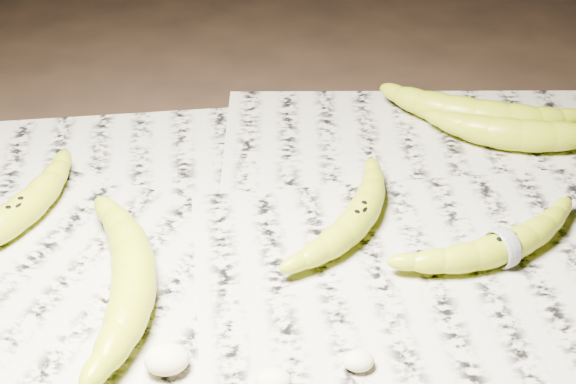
{
  "coord_description": "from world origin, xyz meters",
  "views": [
    {
      "loc": [
        -0.06,
        -0.61,
        0.51
      ],
      "look_at": [
        0.01,
        0.05,
        0.05
      ],
      "focal_mm": 50.0,
      "sensor_mm": 36.0,
      "label": 1
    }
  ],
  "objects": [
    {
      "name": "ground",
      "position": [
        0.0,
        0.0,
        0.0
      ],
      "size": [
        3.0,
        3.0,
        0.0
      ],
      "primitive_type": "plane",
      "color": "black",
      "rests_on": "ground"
    },
    {
      "name": "banana_left_b",
      "position": [
        -0.15,
        -0.04,
        0.03
      ],
      "size": [
        0.07,
        0.22,
        0.04
      ],
      "primitive_type": null,
      "rotation": [
        0.0,
        0.0,
        1.61
      ],
      "color": "#A9BE17",
      "rests_on": "newspaper_patch"
    },
    {
      "name": "flesh_chunk_b",
      "position": [
        -0.03,
        -0.17,
        0.02
      ],
      "size": [
        0.03,
        0.02,
        0.02
      ],
      "primitive_type": "ellipsoid",
      "color": "beige",
      "rests_on": "newspaper_patch"
    },
    {
      "name": "banana_upper_b",
      "position": [
        0.3,
        0.17,
        0.03
      ],
      "size": [
        0.2,
        0.11,
        0.04
      ],
      "primitive_type": null,
      "rotation": [
        0.0,
        0.0,
        -0.28
      ],
      "color": "#A9BE17",
      "rests_on": "newspaper_patch"
    },
    {
      "name": "banana_upper_a",
      "position": [
        0.26,
        0.22,
        0.03
      ],
      "size": [
        0.22,
        0.15,
        0.04
      ],
      "primitive_type": null,
      "rotation": [
        0.0,
        0.0,
        -0.41
      ],
      "color": "#A9BE17",
      "rests_on": "newspaper_patch"
    },
    {
      "name": "banana_taped",
      "position": [
        0.21,
        -0.03,
        0.02
      ],
      "size": [
        0.2,
        0.12,
        0.03
      ],
      "primitive_type": null,
      "rotation": [
        0.0,
        0.0,
        0.36
      ],
      "color": "#A9BE17",
      "rests_on": "newspaper_patch"
    },
    {
      "name": "newspaper_patch",
      "position": [
        0.02,
        0.01,
        0.0
      ],
      "size": [
        0.9,
        0.7,
        0.01
      ],
      "primitive_type": "cube",
      "color": "#AEA995",
      "rests_on": "ground"
    },
    {
      "name": "banana_left_a",
      "position": [
        -0.27,
        0.07,
        0.03
      ],
      "size": [
        0.16,
        0.2,
        0.04
      ],
      "primitive_type": null,
      "rotation": [
        0.0,
        0.0,
        0.99
      ],
      "color": "#A9BE17",
      "rests_on": "newspaper_patch"
    },
    {
      "name": "measuring_tape",
      "position": [
        0.21,
        -0.03,
        0.02
      ],
      "size": [
        0.02,
        0.04,
        0.04
      ],
      "primitive_type": "torus",
      "rotation": [
        0.0,
        1.57,
        0.36
      ],
      "color": "white",
      "rests_on": "newspaper_patch"
    },
    {
      "name": "banana_center",
      "position": [
        0.08,
        0.03,
        0.02
      ],
      "size": [
        0.15,
        0.18,
        0.03
      ],
      "primitive_type": null,
      "rotation": [
        0.0,
        0.0,
        0.97
      ],
      "color": "#A9BE17",
      "rests_on": "newspaper_patch"
    },
    {
      "name": "flesh_chunk_c",
      "position": [
        0.04,
        -0.15,
        0.02
      ],
      "size": [
        0.03,
        0.02,
        0.02
      ],
      "primitive_type": "ellipsoid",
      "color": "beige",
      "rests_on": "newspaper_patch"
    },
    {
      "name": "flesh_chunk_a",
      "position": [
        -0.11,
        -0.14,
        0.02
      ],
      "size": [
        0.04,
        0.03,
        0.02
      ],
      "primitive_type": "ellipsoid",
      "color": "beige",
      "rests_on": "newspaper_patch"
    }
  ]
}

